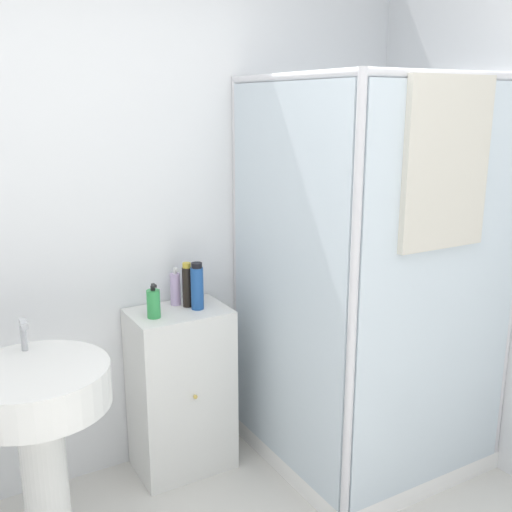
# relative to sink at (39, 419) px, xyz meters

# --- Properties ---
(wall_back) EXTENTS (6.40, 0.06, 2.50)m
(wall_back) POSITION_rel_sink_xyz_m (0.39, 0.55, 0.62)
(wall_back) COLOR silver
(wall_back) RESTS_ON ground_plane
(shower_enclosure) EXTENTS (0.97, 1.00, 1.89)m
(shower_enclosure) POSITION_rel_sink_xyz_m (1.51, -0.06, -0.13)
(shower_enclosure) COLOR white
(shower_enclosure) RESTS_ON ground_plane
(vanity_cabinet) EXTENTS (0.46, 0.34, 0.82)m
(vanity_cabinet) POSITION_rel_sink_xyz_m (0.71, 0.35, -0.22)
(vanity_cabinet) COLOR silver
(vanity_cabinet) RESTS_ON ground_plane
(sink) EXTENTS (0.54, 0.54, 0.97)m
(sink) POSITION_rel_sink_xyz_m (0.00, 0.00, 0.00)
(sink) COLOR white
(sink) RESTS_ON ground_plane
(soap_dispenser) EXTENTS (0.06, 0.06, 0.16)m
(soap_dispenser) POSITION_rel_sink_xyz_m (0.58, 0.32, 0.26)
(soap_dispenser) COLOR green
(soap_dispenser) RESTS_ON vanity_cabinet
(shampoo_bottle_tall_black) EXTENTS (0.05, 0.05, 0.22)m
(shampoo_bottle_tall_black) POSITION_rel_sink_xyz_m (0.77, 0.38, 0.30)
(shampoo_bottle_tall_black) COLOR black
(shampoo_bottle_tall_black) RESTS_ON vanity_cabinet
(shampoo_bottle_blue) EXTENTS (0.06, 0.06, 0.23)m
(shampoo_bottle_blue) POSITION_rel_sink_xyz_m (0.80, 0.33, 0.30)
(shampoo_bottle_blue) COLOR #1E4C93
(shampoo_bottle_blue) RESTS_ON vanity_cabinet
(lotion_bottle_white) EXTENTS (0.05, 0.05, 0.19)m
(lotion_bottle_white) POSITION_rel_sink_xyz_m (0.73, 0.44, 0.27)
(lotion_bottle_white) COLOR #B299C6
(lotion_bottle_white) RESTS_ON vanity_cabinet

